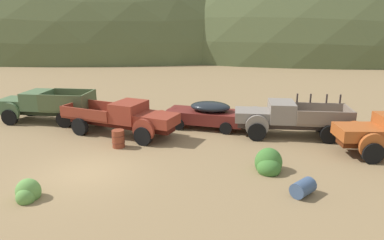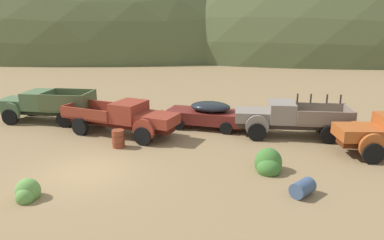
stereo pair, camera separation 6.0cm
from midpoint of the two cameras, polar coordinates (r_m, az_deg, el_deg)
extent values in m
plane|color=olive|center=(15.58, -16.59, -8.09)|extent=(300.00, 300.00, 0.00)
ellipsoid|color=#4C5633|center=(79.17, -16.91, 10.79)|extent=(99.06, 56.91, 46.23)
ellipsoid|color=#4C5633|center=(79.58, 16.46, 10.85)|extent=(85.65, 63.52, 45.43)
cube|color=#232B1B|center=(23.79, -22.13, 1.36)|extent=(5.46, 1.21, 0.36)
cube|color=#47603D|center=(24.75, -26.24, 2.50)|extent=(1.79, 1.78, 0.55)
cube|color=#B7B2A8|center=(25.22, -27.74, 2.46)|extent=(0.14, 1.17, 0.44)
cylinder|color=#47603D|center=(25.52, -24.48, 2.25)|extent=(1.21, 0.24, 1.20)
cylinder|color=#47603D|center=(23.90, -27.01, 1.09)|extent=(1.21, 0.24, 1.20)
cube|color=#47603D|center=(23.90, -23.37, 3.03)|extent=(1.35, 2.01, 1.05)
cube|color=black|center=(24.16, -24.57, 3.53)|extent=(0.13, 1.66, 0.59)
cube|color=#495735|center=(23.03, -18.99, 1.83)|extent=(2.83, 2.17, 0.12)
cube|color=#495735|center=(23.80, -18.01, 3.68)|extent=(2.74, 0.23, 0.95)
cube|color=#495735|center=(22.03, -20.29, 2.53)|extent=(2.74, 0.23, 0.95)
cube|color=#495735|center=(22.34, -16.11, 3.08)|extent=(0.20, 2.04, 0.95)
cylinder|color=black|center=(25.62, -24.34, 1.67)|extent=(0.97, 0.33, 0.96)
cylinder|color=black|center=(23.92, -27.00, 0.41)|extent=(0.97, 0.33, 0.96)
cylinder|color=black|center=(23.95, -17.28, 1.46)|extent=(0.97, 0.33, 0.96)
cylinder|color=black|center=(22.12, -19.59, 0.09)|extent=(0.97, 0.33, 0.96)
cube|color=#42140D|center=(19.89, -11.26, -0.45)|extent=(6.21, 2.86, 0.36)
cube|color=maroon|center=(18.56, -5.51, 0.07)|extent=(2.38, 2.15, 0.55)
cube|color=#B7B2A8|center=(18.15, -2.98, -0.34)|extent=(0.43, 1.07, 0.44)
cylinder|color=maroon|center=(18.02, -7.70, -1.68)|extent=(1.19, 0.56, 1.20)
cylinder|color=maroon|center=(19.58, -4.79, -0.15)|extent=(1.19, 0.56, 1.20)
cube|color=maroon|center=(19.38, -9.94, 1.35)|extent=(1.96, 2.21, 1.05)
cube|color=black|center=(18.98, -8.33, 1.76)|extent=(0.55, 1.49, 0.59)
cube|color=maroon|center=(20.84, -15.15, 0.73)|extent=(3.61, 2.83, 0.12)
cube|color=maroon|center=(20.06, -16.93, 1.00)|extent=(3.02, 1.11, 0.55)
cube|color=maroon|center=(21.49, -13.61, 2.21)|extent=(3.02, 1.11, 0.55)
cube|color=maroon|center=(21.74, -18.32, 2.00)|extent=(0.71, 1.85, 0.55)
cylinder|color=black|center=(18.06, -7.75, -2.57)|extent=(1.00, 0.57, 0.96)
cylinder|color=black|center=(19.70, -4.70, -0.90)|extent=(1.00, 0.57, 0.96)
cylinder|color=black|center=(20.39, -17.39, -1.00)|extent=(1.00, 0.57, 0.96)
cylinder|color=black|center=(21.86, -13.97, 0.38)|extent=(1.00, 0.57, 0.96)
cube|color=maroon|center=(20.74, 2.31, 0.58)|extent=(4.70, 2.62, 0.68)
ellipsoid|color=black|center=(20.53, 3.05, 2.14)|extent=(2.57, 2.00, 0.57)
ellipsoid|color=maroon|center=(21.28, -2.91, 1.16)|extent=(1.23, 1.61, 0.61)
cylinder|color=black|center=(22.03, -0.60, 0.60)|extent=(0.71, 0.32, 0.68)
cylinder|color=black|center=(20.37, -2.08, -0.70)|extent=(0.71, 0.32, 0.68)
cylinder|color=black|center=(21.42, 6.46, 0.04)|extent=(0.71, 0.32, 0.68)
cylinder|color=black|center=(19.71, 5.54, -1.34)|extent=(0.71, 0.32, 0.68)
cube|color=#3D322D|center=(19.98, 15.62, -0.67)|extent=(5.73, 1.04, 0.36)
cube|color=slate|center=(19.63, 9.65, 0.79)|extent=(1.84, 1.67, 0.55)
cube|color=#B7B2A8|center=(19.61, 7.19, 0.80)|extent=(0.10, 1.12, 0.44)
cylinder|color=slate|center=(20.67, 10.14, 0.52)|extent=(1.20, 0.20, 1.20)
cylinder|color=slate|center=(18.81, 10.46, -1.04)|extent=(1.20, 0.20, 1.20)
cube|color=slate|center=(19.72, 14.22, 1.35)|extent=(1.36, 1.90, 1.05)
cube|color=black|center=(19.60, 12.54, 2.00)|extent=(0.08, 1.59, 0.59)
cube|color=#746354|center=(20.23, 20.04, -0.14)|extent=(2.93, 2.02, 0.12)
cube|color=#746354|center=(21.05, 19.57, 1.66)|extent=(2.89, 0.16, 0.70)
cube|color=#746354|center=(19.21, 20.80, 0.23)|extent=(2.89, 0.16, 0.70)
cube|color=#746354|center=(20.50, 23.91, 0.84)|extent=(0.14, 1.96, 0.70)
cube|color=#3D322D|center=(21.21, 22.76, 3.11)|extent=(0.08, 0.08, 0.50)
cube|color=#3D322D|center=(21.02, 20.87, 3.20)|extent=(0.08, 0.08, 0.50)
cube|color=#3D322D|center=(20.82, 18.56, 3.31)|extent=(0.08, 0.08, 0.50)
cube|color=#3D322D|center=(20.69, 16.60, 3.39)|extent=(0.08, 0.08, 0.50)
cylinder|color=black|center=(20.80, 10.10, -0.19)|extent=(0.97, 0.30, 0.96)
cylinder|color=black|center=(18.85, 10.43, -1.90)|extent=(0.97, 0.30, 0.96)
cylinder|color=black|center=(21.35, 19.97, -0.50)|extent=(0.97, 0.30, 0.96)
cylinder|color=black|center=(19.46, 21.27, -2.18)|extent=(0.97, 0.30, 0.96)
cube|color=#A34C1E|center=(18.14, 25.17, -1.79)|extent=(2.06, 1.79, 0.55)
cube|color=#B7B2A8|center=(17.80, 22.50, -1.90)|extent=(0.17, 1.13, 0.44)
cylinder|color=#A34C1E|center=(19.19, 24.60, -1.92)|extent=(1.21, 0.27, 1.20)
cylinder|color=#A34C1E|center=(17.52, 27.06, -3.85)|extent=(1.21, 0.27, 1.20)
cube|color=black|center=(18.47, 28.28, -0.40)|extent=(0.18, 1.60, 0.59)
cylinder|color=black|center=(19.32, 24.45, -2.66)|extent=(0.98, 0.35, 0.96)
cylinder|color=black|center=(17.57, 27.01, -4.77)|extent=(0.98, 0.35, 0.96)
cylinder|color=brown|center=(18.00, -11.62, -2.94)|extent=(0.61, 0.61, 0.89)
torus|color=#552315|center=(17.94, -11.65, -2.40)|extent=(0.65, 0.65, 0.03)
torus|color=#552315|center=(18.06, -11.59, -3.47)|extent=(0.65, 0.65, 0.03)
cylinder|color=#384C6B|center=(13.64, 17.41, -10.35)|extent=(1.05, 1.07, 0.59)
ellipsoid|color=#5B8E42|center=(14.15, -24.64, -10.29)|extent=(0.89, 0.80, 0.94)
ellipsoid|color=#5B8E42|center=(13.94, -25.05, -11.12)|extent=(0.65, 0.58, 0.64)
ellipsoid|color=#3D702D|center=(15.41, 12.20, -6.64)|extent=(1.15, 1.03, 1.25)
ellipsoid|color=#3D702D|center=(15.47, 11.79, -7.15)|extent=(0.76, 0.68, 0.69)
ellipsoid|color=#3D702D|center=(15.15, 12.28, -7.53)|extent=(0.99, 0.89, 0.83)
camera|label=1|loc=(0.03, -89.90, 0.03)|focal=33.33mm
camera|label=2|loc=(0.03, 90.10, -0.03)|focal=33.33mm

